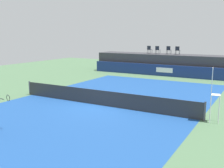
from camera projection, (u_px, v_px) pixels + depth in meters
ground_plane at (124, 96)px, 19.45m from camera, size 48.00×48.00×0.00m
court_inner at (102, 105)px, 16.89m from camera, size 12.00×22.00×0.00m
sponsor_wall at (170, 71)px, 28.32m from camera, size 18.00×0.22×1.20m
spectator_platform at (175, 64)px, 29.76m from camera, size 18.00×2.80×2.20m
spectator_chair_far_left at (149, 49)px, 30.78m from camera, size 0.48×0.48×0.89m
spectator_chair_left at (158, 50)px, 30.16m from camera, size 0.45×0.45×0.89m
spectator_chair_center at (169, 50)px, 29.88m from camera, size 0.45×0.45×0.89m
spectator_chair_right at (178, 50)px, 29.21m from camera, size 0.48×0.48×0.89m
umpire_chair at (214, 91)px, 13.39m from camera, size 0.51×0.51×2.76m
tennis_net at (101, 98)px, 16.80m from camera, size 12.40×0.02×0.95m
net_post_near at (30, 88)px, 19.82m from camera, size 0.10×0.10×1.00m
net_post_far at (205, 111)px, 13.78m from camera, size 0.10×0.10×1.00m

